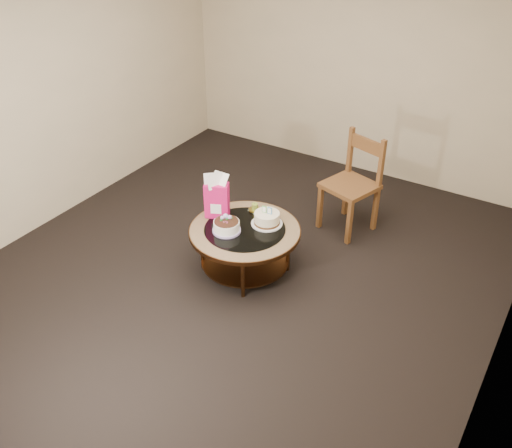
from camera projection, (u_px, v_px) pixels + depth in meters
The scene contains 8 objects.
ground at pixel (245, 269), 5.40m from camera, with size 5.00×5.00×0.00m, color black.
room_walls at pixel (243, 116), 4.56m from camera, with size 4.52×5.02×2.61m.
coffee_table at pixel (245, 236), 5.20m from camera, with size 1.02×1.02×0.46m.
decorated_cake at pixel (227, 227), 5.09m from camera, with size 0.26×0.26×0.15m.
cream_cake at pixel (267, 219), 5.19m from camera, with size 0.29×0.29×0.18m.
gift_bag at pixel (217, 196), 5.22m from camera, with size 0.25×0.22×0.44m.
pillar_candle at pixel (255, 208), 5.39m from camera, with size 0.12×0.12×0.09m.
dining_chair at pixel (353, 183), 5.75m from camera, with size 0.59×0.59×1.01m.
Camera 1 is at (2.36, -3.60, 3.29)m, focal length 40.00 mm.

